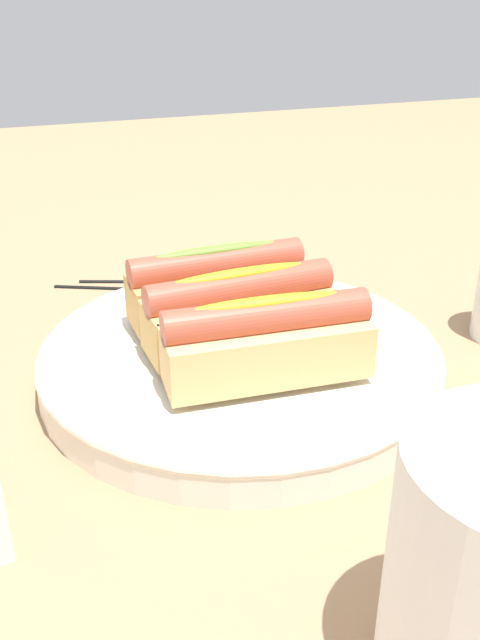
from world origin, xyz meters
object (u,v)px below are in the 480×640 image
at_px(chopstick_near, 157,288).
at_px(chopstick_far, 181,280).
at_px(hotdog_back, 240,311).
at_px(hotdog_side, 267,342).
at_px(serving_bowl, 240,359).
at_px(hotdog_front, 217,285).

distance_m(chopstick_near, chopstick_far, 0.03).
bearing_deg(hotdog_back, hotdog_side, 90.13).
relative_size(serving_bowl, hotdog_side, 2.10).
xyz_separation_m(hotdog_back, chopstick_far, (-0.01, -0.21, -0.06)).
relative_size(serving_bowl, chopstick_far, 1.47).
bearing_deg(serving_bowl, hotdog_side, 90.13).
xyz_separation_m(hotdog_front, hotdog_side, (-0.00, 0.11, 0.00)).
bearing_deg(hotdog_back, chopstick_near, -84.23).
distance_m(hotdog_back, chopstick_near, 0.21).
xyz_separation_m(hotdog_back, chopstick_near, (0.02, -0.20, -0.06)).
xyz_separation_m(serving_bowl, hotdog_side, (-0.00, 0.05, 0.04)).
bearing_deg(chopstick_far, hotdog_back, 108.07).
xyz_separation_m(hotdog_front, chopstick_near, (0.02, -0.14, -0.06)).
bearing_deg(hotdog_front, hotdog_side, 90.13).
distance_m(serving_bowl, hotdog_front, 0.07).
bearing_deg(hotdog_front, serving_bowl, 90.13).
bearing_deg(serving_bowl, chopstick_near, -84.23).
bearing_deg(hotdog_side, hotdog_back, -89.87).
distance_m(serving_bowl, chopstick_near, 0.20).
bearing_deg(chopstick_near, hotdog_front, 123.02).
bearing_deg(hotdog_back, hotdog_front, -89.87).
height_order(serving_bowl, hotdog_front, hotdog_front).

